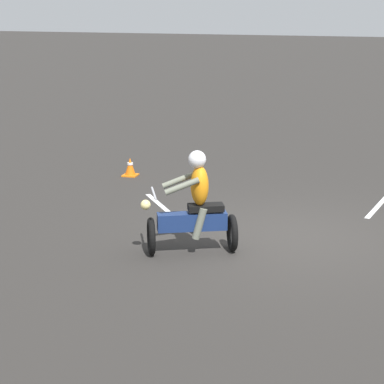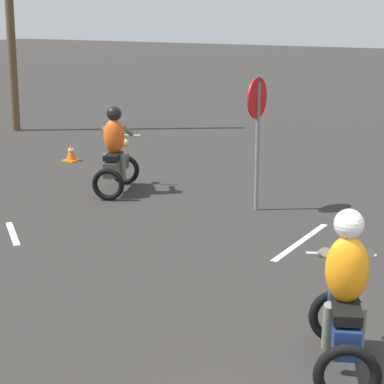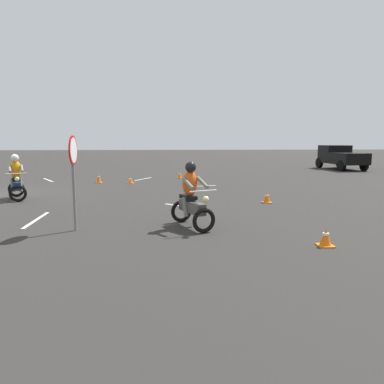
# 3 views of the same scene
# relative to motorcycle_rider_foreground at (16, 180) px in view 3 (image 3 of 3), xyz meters

# --- Properties ---
(ground_plane) EXTENTS (120.00, 120.00, 0.00)m
(ground_plane) POSITION_rel_motorcycle_rider_foreground_xyz_m (-1.32, -1.20, -0.73)
(ground_plane) COLOR #2D2B28
(motorcycle_rider_foreground) EXTENTS (1.54, 1.12, 1.66)m
(motorcycle_rider_foreground) POSITION_rel_motorcycle_rider_foreground_xyz_m (0.00, 0.00, 0.00)
(motorcycle_rider_foreground) COLOR black
(motorcycle_rider_foreground) RESTS_ON ground
(motorcycle_rider_background) EXTENTS (1.54, 1.10, 1.66)m
(motorcycle_rider_background) POSITION_rel_motorcycle_rider_foreground_xyz_m (4.80, 6.19, 0.00)
(motorcycle_rider_background) COLOR black
(motorcycle_rider_background) RESTS_ON ground
(pickup_truck) EXTENTS (4.31, 2.34, 1.73)m
(pickup_truck) POSITION_rel_motorcycle_rider_foreground_xyz_m (-12.65, 18.19, 0.20)
(pickup_truck) COLOR black
(pickup_truck) RESTS_ON ground
(stop_sign) EXTENTS (0.70, 0.08, 2.30)m
(stop_sign) POSITION_rel_motorcycle_rider_foreground_xyz_m (5.03, 3.36, 0.91)
(stop_sign) COLOR slate
(stop_sign) RESTS_ON ground
(traffic_cone_near_left) EXTENTS (0.32, 0.32, 0.38)m
(traffic_cone_near_left) POSITION_rel_motorcycle_rider_foreground_xyz_m (1.39, 9.03, -0.54)
(traffic_cone_near_left) COLOR orange
(traffic_cone_near_left) RESTS_ON ground
(traffic_cone_near_right) EXTENTS (0.32, 0.32, 0.47)m
(traffic_cone_near_right) POSITION_rel_motorcycle_rider_foreground_xyz_m (-5.01, 2.07, -0.50)
(traffic_cone_near_right) COLOR orange
(traffic_cone_near_right) RESTS_ON ground
(traffic_cone_mid_center) EXTENTS (0.32, 0.32, 0.35)m
(traffic_cone_mid_center) POSITION_rel_motorcycle_rider_foreground_xyz_m (-7.05, 6.23, -0.56)
(traffic_cone_mid_center) COLOR orange
(traffic_cone_mid_center) RESTS_ON ground
(traffic_cone_far_right) EXTENTS (0.32, 0.32, 0.39)m
(traffic_cone_far_right) POSITION_rel_motorcycle_rider_foreground_xyz_m (6.71, 8.87, -0.54)
(traffic_cone_far_right) COLOR orange
(traffic_cone_far_right) RESTS_ON ground
(traffic_cone_far_center) EXTENTS (0.32, 0.32, 0.33)m
(traffic_cone_far_center) POSITION_rel_motorcycle_rider_foreground_xyz_m (-4.62, 3.70, -0.57)
(traffic_cone_far_center) COLOR orange
(traffic_cone_far_center) RESTS_ON ground
(lane_stripe_e) EXTENTS (2.09, 0.14, 0.01)m
(lane_stripe_e) POSITION_rel_motorcycle_rider_foreground_xyz_m (3.72, 1.96, -0.72)
(lane_stripe_e) COLOR silver
(lane_stripe_e) RESTS_ON ground
(lane_stripe_ne) EXTENTS (0.92, 1.05, 0.01)m
(lane_stripe_ne) POSITION_rel_motorcycle_rider_foreground_xyz_m (1.81, 6.00, -0.72)
(lane_stripe_ne) COLOR silver
(lane_stripe_ne) RESTS_ON ground
(lane_stripe_n) EXTENTS (0.60, 1.65, 0.01)m
(lane_stripe_n) POSITION_rel_motorcycle_rider_foreground_xyz_m (-3.37, 7.06, -0.72)
(lane_stripe_n) COLOR silver
(lane_stripe_n) RESTS_ON ground
(lane_stripe_nw) EXTENTS (1.73, 0.89, 0.01)m
(lane_stripe_nw) POSITION_rel_motorcycle_rider_foreground_xyz_m (-6.68, 4.19, -0.72)
(lane_stripe_nw) COLOR silver
(lane_stripe_nw) RESTS_ON ground
(lane_stripe_sw) EXTENTS (1.84, 1.12, 0.01)m
(lane_stripe_sw) POSITION_rel_motorcycle_rider_foreground_xyz_m (-6.46, -0.90, -0.72)
(lane_stripe_sw) COLOR silver
(lane_stripe_sw) RESTS_ON ground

